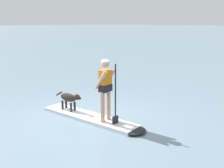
# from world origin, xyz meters

# --- Properties ---
(ground_plane) EXTENTS (400.00, 400.00, 0.00)m
(ground_plane) POSITION_xyz_m (0.00, 0.00, 0.00)
(ground_plane) COLOR gray
(paddleboard) EXTENTS (3.63, 1.02, 0.10)m
(paddleboard) POSITION_xyz_m (0.23, 0.02, 0.05)
(paddleboard) COLOR silver
(paddleboard) RESTS_ON ground_plane
(person_paddler) EXTENTS (0.63, 0.51, 1.74)m
(person_paddler) POSITION_xyz_m (0.66, 0.07, 1.11)
(person_paddler) COLOR tan
(person_paddler) RESTS_ON paddleboard
(dog) EXTENTS (1.12, 0.29, 0.58)m
(dog) POSITION_xyz_m (-0.81, -0.08, 0.49)
(dog) COLOR #2D231E
(dog) RESTS_ON paddleboard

